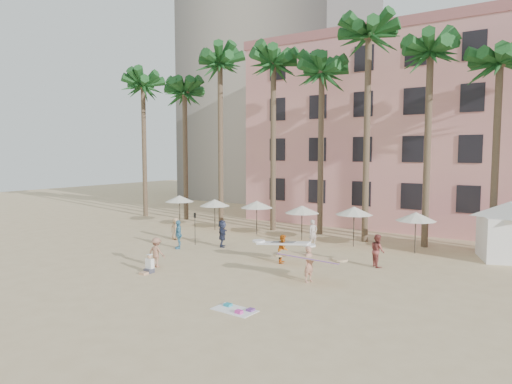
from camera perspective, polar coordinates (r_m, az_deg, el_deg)
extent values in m
plane|color=#D1B789|center=(22.82, -7.18, -11.25)|extent=(120.00, 120.00, 0.00)
cube|color=#F0A292|center=(43.18, 24.06, 6.74)|extent=(35.00, 14.00, 16.00)
cube|color=#A89E8E|center=(66.09, 3.14, 21.37)|extent=(22.00, 18.00, 50.00)
cylinder|color=brown|center=(46.65, -13.79, 5.02)|extent=(0.44, 0.44, 13.00)
cylinder|color=brown|center=(43.47, -8.82, 4.46)|extent=(0.44, 0.44, 12.00)
cylinder|color=brown|center=(39.46, -4.45, 5.90)|extent=(0.44, 0.44, 14.00)
cylinder|color=brown|center=(37.01, 2.16, 5.59)|extent=(0.44, 0.44, 13.50)
cylinder|color=brown|center=(35.52, 8.11, 4.76)|extent=(0.44, 0.44, 12.50)
cylinder|color=brown|center=(33.05, 13.67, 6.39)|extent=(0.44, 0.44, 14.50)
cylinder|color=brown|center=(32.37, 20.63, 4.91)|extent=(0.44, 0.44, 13.00)
cylinder|color=brown|center=(32.19, 27.77, 3.77)|extent=(0.44, 0.44, 12.00)
cylinder|color=#332B23|center=(40.23, -9.52, -2.38)|extent=(0.07, 0.07, 2.50)
cone|color=white|center=(40.11, -9.55, -0.82)|extent=(2.50, 2.50, 0.55)
cylinder|color=#332B23|center=(37.55, -5.17, -2.93)|extent=(0.07, 0.07, 2.40)
cone|color=white|center=(37.42, -5.19, -1.34)|extent=(2.50, 2.50, 0.55)
cylinder|color=#332B23|center=(35.36, 0.09, -3.32)|extent=(0.07, 0.07, 2.50)
cone|color=white|center=(35.21, 0.09, -1.55)|extent=(2.50, 2.50, 0.55)
cylinder|color=#332B23|center=(33.25, 5.75, -3.97)|extent=(0.07, 0.07, 2.40)
cone|color=white|center=(33.10, 5.77, -2.17)|extent=(2.50, 2.50, 0.55)
cylinder|color=#332B23|center=(31.49, 12.12, -4.38)|extent=(0.07, 0.07, 2.60)
cone|color=white|center=(31.32, 12.16, -2.30)|extent=(2.50, 2.50, 0.55)
cylinder|color=#332B23|center=(30.47, 19.29, -4.96)|extent=(0.07, 0.07, 2.50)
cone|color=white|center=(30.30, 19.35, -2.91)|extent=(2.50, 2.50, 0.55)
cube|color=white|center=(30.87, 29.06, -5.09)|extent=(3.83, 3.83, 2.60)
cone|color=white|center=(30.64, 29.20, -1.86)|extent=(5.74, 5.74, 0.90)
cube|color=white|center=(19.05, -2.73, -14.51)|extent=(1.84, 1.08, 0.02)
cube|color=teal|center=(19.47, -3.53, -13.89)|extent=(0.31, 0.26, 0.10)
cube|color=#D83CA4|center=(18.64, -2.15, -14.73)|extent=(0.29, 0.23, 0.12)
cube|color=#6F398B|center=(18.90, -0.68, -14.50)|extent=(0.27, 0.31, 0.08)
imported|color=tan|center=(22.79, 6.66, -8.95)|extent=(0.54, 0.72, 1.78)
cube|color=tan|center=(22.70, 6.67, -8.07)|extent=(3.11, 1.40, 0.36)
imported|color=orange|center=(26.50, 3.42, -7.09)|extent=(0.88, 0.97, 1.64)
cube|color=white|center=(26.44, 3.43, -6.40)|extent=(3.17, 1.26, 0.32)
imported|color=#2B314B|center=(30.88, -4.23, -5.19)|extent=(1.40, 1.70, 1.82)
imported|color=brown|center=(26.44, 14.96, -7.08)|extent=(1.11, 1.12, 1.83)
imported|color=tan|center=(33.84, -10.00, -4.53)|extent=(0.91, 0.72, 1.62)
imported|color=#A26E56|center=(26.11, -12.33, -7.37)|extent=(1.16, 0.78, 1.66)
imported|color=#4C90B2|center=(30.66, -9.67, -5.25)|extent=(1.12, 1.12, 1.90)
imported|color=#C0B1AA|center=(31.38, 7.14, -5.08)|extent=(0.69, 0.78, 1.79)
cylinder|color=black|center=(31.71, -7.63, -4.70)|extent=(0.04, 0.04, 2.10)
cube|color=black|center=(31.56, -7.65, -2.91)|extent=(0.18, 0.03, 0.35)
cube|color=#3F3F4C|center=(25.12, -13.21, -9.55)|extent=(0.44, 0.41, 0.23)
cube|color=tan|center=(24.92, -13.78, -9.82)|extent=(0.39, 0.44, 0.12)
cube|color=white|center=(25.07, -13.14, -8.71)|extent=(0.43, 0.25, 0.53)
sphere|color=tan|center=(24.98, -13.16, -7.85)|extent=(0.23, 0.23, 0.23)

